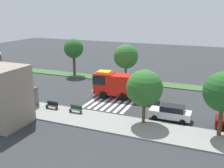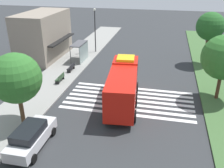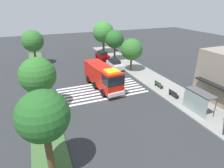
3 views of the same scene
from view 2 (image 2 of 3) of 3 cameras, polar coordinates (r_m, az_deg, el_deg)
ground_plane at (r=26.77m, az=4.83°, el=-1.05°), size 120.00×120.00×0.00m
sidewalk at (r=29.27m, az=-13.39°, el=0.81°), size 60.00×4.72×0.14m
median_strip at (r=27.10m, az=22.70°, el=-2.53°), size 60.00×3.00×0.14m
crosswalk at (r=24.43m, az=3.94°, el=-3.68°), size 5.85×12.41×0.01m
fire_truck at (r=23.05m, az=2.61°, el=0.08°), size 9.04×3.38×3.73m
parked_car_mid at (r=18.80m, az=-18.15°, el=-11.42°), size 4.70×2.03×1.75m
bus_stop_shelter at (r=34.47m, az=-7.07°, el=8.17°), size 3.50×1.40×2.46m
bench_near_shelter at (r=31.35m, az=-9.37°, el=3.82°), size 1.60×0.50×0.90m
bench_west_of_shelter at (r=28.43m, az=-11.87°, el=1.38°), size 1.60×0.50×0.90m
street_lamp at (r=37.80m, az=-3.95°, el=13.01°), size 0.36×0.36×6.51m
storefront_building at (r=36.84m, az=-15.52°, el=10.70°), size 9.36×5.48×6.45m
sidewalk_tree_center at (r=20.23m, az=-21.27°, el=1.23°), size 3.93×3.93×5.95m
median_tree_west at (r=25.04m, az=24.46°, el=5.58°), size 4.18×4.18×6.29m
median_tree_center at (r=34.72m, az=21.74°, el=12.19°), size 3.60×3.60×6.79m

